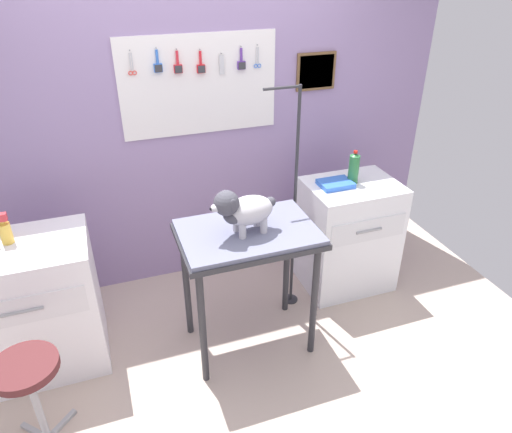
{
  "coord_description": "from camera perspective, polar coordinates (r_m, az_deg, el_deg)",
  "views": [
    {
      "loc": [
        -0.66,
        -2.05,
        2.39
      ],
      "look_at": [
        0.14,
        0.23,
        1.02
      ],
      "focal_mm": 33.16,
      "sensor_mm": 36.0,
      "label": 1
    }
  ],
  "objects": [
    {
      "name": "ground",
      "position": [
        3.23,
        -1.04,
        -18.68
      ],
      "size": [
        4.4,
        4.0,
        0.04
      ],
      "primitive_type": "cube",
      "color": "#C1AB9C"
    },
    {
      "name": "grooming_table",
      "position": [
        2.93,
        -0.96,
        -3.51
      ],
      "size": [
        0.85,
        0.58,
        0.91
      ],
      "color": "#2D2D33",
      "rests_on": "ground"
    },
    {
      "name": "grooming_arm",
      "position": [
        3.31,
        4.51,
        0.46
      ],
      "size": [
        0.3,
        0.11,
        1.67
      ],
      "color": "#2D2D33",
      "rests_on": "ground"
    },
    {
      "name": "soda_bottle",
      "position": [
        3.53,
        11.72,
        5.74
      ],
      "size": [
        0.08,
        0.08,
        0.25
      ],
      "color": "#2A7039",
      "rests_on": "cabinet_right"
    },
    {
      "name": "shampoo_bottle",
      "position": [
        3.08,
        -28.02,
        -1.53
      ],
      "size": [
        0.07,
        0.07,
        0.19
      ],
      "color": "gold",
      "rests_on": "counter_left"
    },
    {
      "name": "dog",
      "position": [
        2.75,
        -1.61,
        0.85
      ],
      "size": [
        0.42,
        0.23,
        0.3
      ],
      "color": "silver",
      "rests_on": "grooming_table"
    },
    {
      "name": "supply_tray",
      "position": [
        3.5,
        9.57,
        3.93
      ],
      "size": [
        0.24,
        0.18,
        0.04
      ],
      "color": "blue",
      "rests_on": "cabinet_right"
    },
    {
      "name": "rear_wall_panel",
      "position": [
        3.61,
        -7.69,
        9.39
      ],
      "size": [
        4.0,
        0.11,
        2.3
      ],
      "color": "#977FAF",
      "rests_on": "ground"
    },
    {
      "name": "counter_left",
      "position": [
        3.3,
        -25.43,
        -9.82
      ],
      "size": [
        0.8,
        0.58,
        0.9
      ],
      "color": "white",
      "rests_on": "ground"
    },
    {
      "name": "cabinet_right",
      "position": [
        3.76,
        11.02,
        -2.21
      ],
      "size": [
        0.68,
        0.54,
        0.88
      ],
      "color": "white",
      "rests_on": "ground"
    },
    {
      "name": "stool",
      "position": [
        2.79,
        -25.79,
        -17.28
      ],
      "size": [
        0.34,
        0.34,
        0.59
      ],
      "color": "#9E9EA3",
      "rests_on": "ground"
    }
  ]
}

